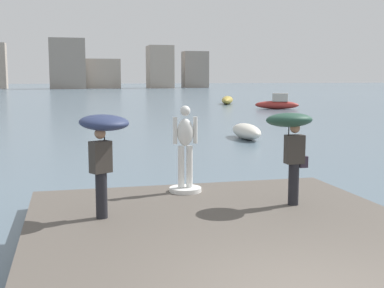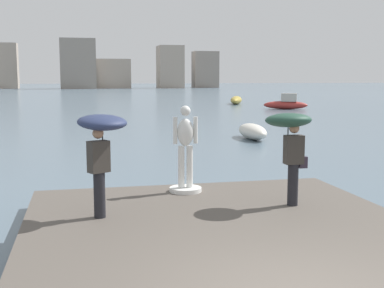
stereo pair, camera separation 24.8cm
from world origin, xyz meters
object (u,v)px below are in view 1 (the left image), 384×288
Objects in this scene: boat_mid at (227,100)px; boat_far at (246,131)px; statue_white_figure at (185,156)px; onlooker_right at (291,132)px; onlooker_left at (103,137)px; boat_near at (277,103)px.

boat_mid is 33.21m from boat_far.
statue_white_figure is 13.89m from boat_far.
onlooker_right is 0.36× the size of boat_mid.
onlooker_right reaches higher than boat_mid.
statue_white_figure is 2.61m from onlooker_right.
boat_mid is 1.66× the size of boat_far.
onlooker_left is 40.77m from boat_near.
statue_white_figure reaches higher than boat_mid.
onlooker_left is 0.61× the size of boat_far.
statue_white_figure reaches higher than boat_far.
onlooker_left is at bearing -110.44° from boat_mid.
boat_far is (-9.19, -31.91, -0.07)m from boat_mid.
onlooker_left is at bearing -179.40° from onlooker_right.
onlooker_right is at bearing -112.87° from boat_near.
boat_near is at bearing 62.16° from onlooker_left.
onlooker_left is at bearing -119.36° from boat_far.
boat_mid is at bearing 73.94° from boat_far.
onlooker_right is at bearing -42.84° from statue_white_figure.
statue_white_figure is 46.93m from boat_mid.
statue_white_figure is 1.01× the size of onlooker_left.
boat_far is (6.02, 12.49, -0.87)m from statue_white_figure.
boat_far is (-11.01, -21.79, -0.17)m from boat_near.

